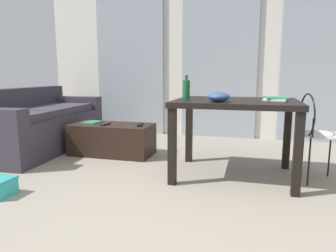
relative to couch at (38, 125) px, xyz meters
The scene contains 13 objects.
ground_plane 2.32m from the couch, 12.82° to the right, with size 7.99×7.99×0.00m, color gray.
wall_back 2.89m from the couch, 34.77° to the left, with size 5.84×0.10×2.59m, color silver.
curtains 2.80m from the couch, 33.28° to the left, with size 4.15×0.03×2.29m.
couch is the anchor object (origin of this frame).
coffee_table 1.09m from the couch, ahead, with size 1.01×0.49×0.38m.
craft_table 2.66m from the couch, ahead, with size 1.15×0.89×0.75m.
wire_chair 3.35m from the couch, ahead, with size 0.41×0.43×0.83m.
bottle_near 2.23m from the couch, 12.32° to the right, with size 0.07×0.07×0.23m.
bowl 2.61m from the couch, 16.03° to the right, with size 0.19×0.19×0.09m, color #2D4C7A.
book_stack 3.03m from the couch, ahead, with size 0.25×0.29×0.03m.
tv_remote_primary 1.04m from the couch, ahead, with size 0.05×0.17×0.02m, color #232326.
tv_remote_secondary 1.47m from the couch, ahead, with size 0.05×0.16×0.02m, color black.
magazine 0.80m from the couch, ahead, with size 0.18×0.23×0.02m, color #2D7F56.
Camera 1 is at (0.49, -1.68, 0.99)m, focal length 32.75 mm.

